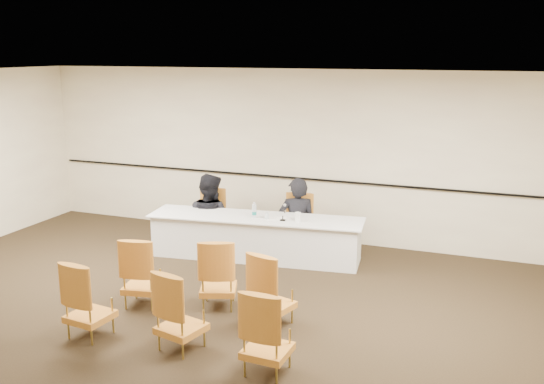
{
  "coord_description": "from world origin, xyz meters",
  "views": [
    {
      "loc": [
        3.4,
        -5.98,
        3.32
      ],
      "look_at": [
        0.09,
        2.6,
        1.15
      ],
      "focal_mm": 40.0,
      "sensor_mm": 36.0,
      "label": 1
    }
  ],
  "objects_px": {
    "drinking_glass": "(267,216)",
    "aud_chair_front_mid": "(218,273)",
    "panelist_main_chair": "(297,223)",
    "panelist_second": "(210,223)",
    "aud_chair_back_left": "(89,298)",
    "aud_chair_front_left": "(142,271)",
    "water_bottle": "(254,210)",
    "microphone": "(283,213)",
    "aud_chair_back_mid": "(181,310)",
    "aud_chair_back_right": "(267,331)",
    "coffee_cup": "(298,217)",
    "panelist_second_chair": "(210,217)",
    "aud_chair_front_right": "(272,288)",
    "panelist_main": "(297,228)",
    "panel_table": "(256,237)"
  },
  "relations": [
    {
      "from": "panelist_main_chair",
      "to": "coffee_cup",
      "type": "height_order",
      "value": "panelist_main_chair"
    },
    {
      "from": "aud_chair_front_left",
      "to": "panelist_main",
      "type": "bearing_deg",
      "value": 55.44
    },
    {
      "from": "panelist_main_chair",
      "to": "aud_chair_back_mid",
      "type": "distance_m",
      "value": 3.75
    },
    {
      "from": "aud_chair_front_left",
      "to": "aud_chair_back_right",
      "type": "relative_size",
      "value": 1.0
    },
    {
      "from": "panelist_second_chair",
      "to": "aud_chair_front_left",
      "type": "xyz_separation_m",
      "value": [
        0.36,
        -2.66,
        0.0
      ]
    },
    {
      "from": "panelist_main",
      "to": "aud_chair_back_right",
      "type": "xyz_separation_m",
      "value": [
        0.99,
        -3.88,
        0.09
      ]
    },
    {
      "from": "aud_chair_front_mid",
      "to": "aud_chair_back_mid",
      "type": "xyz_separation_m",
      "value": [
        0.12,
        -1.19,
        0.0
      ]
    },
    {
      "from": "coffee_cup",
      "to": "aud_chair_back_right",
      "type": "relative_size",
      "value": 0.15
    },
    {
      "from": "panelist_main_chair",
      "to": "drinking_glass",
      "type": "distance_m",
      "value": 0.76
    },
    {
      "from": "coffee_cup",
      "to": "aud_chair_front_right",
      "type": "relative_size",
      "value": 0.15
    },
    {
      "from": "water_bottle",
      "to": "coffee_cup",
      "type": "height_order",
      "value": "water_bottle"
    },
    {
      "from": "aud_chair_front_mid",
      "to": "aud_chair_back_mid",
      "type": "bearing_deg",
      "value": -104.9
    },
    {
      "from": "microphone",
      "to": "drinking_glass",
      "type": "relative_size",
      "value": 2.47
    },
    {
      "from": "panel_table",
      "to": "aud_chair_back_right",
      "type": "bearing_deg",
      "value": -72.6
    },
    {
      "from": "panelist_second",
      "to": "microphone",
      "type": "distance_m",
      "value": 1.65
    },
    {
      "from": "microphone",
      "to": "aud_chair_front_left",
      "type": "distance_m",
      "value": 2.52
    },
    {
      "from": "panelist_second_chair",
      "to": "panelist_second",
      "type": "bearing_deg",
      "value": 0.0
    },
    {
      "from": "water_bottle",
      "to": "aud_chair_front_right",
      "type": "height_order",
      "value": "aud_chair_front_right"
    },
    {
      "from": "panelist_main",
      "to": "drinking_glass",
      "type": "relative_size",
      "value": 17.45
    },
    {
      "from": "aud_chair_back_mid",
      "to": "aud_chair_back_right",
      "type": "relative_size",
      "value": 1.0
    },
    {
      "from": "drinking_glass",
      "to": "aud_chair_front_mid",
      "type": "xyz_separation_m",
      "value": [
        0.07,
        -1.91,
        -0.27
      ]
    },
    {
      "from": "panelist_main_chair",
      "to": "panelist_second_chair",
      "type": "bearing_deg",
      "value": -180.0
    },
    {
      "from": "drinking_glass",
      "to": "aud_chair_back_left",
      "type": "xyz_separation_m",
      "value": [
        -0.98,
        -3.21,
        -0.27
      ]
    },
    {
      "from": "aud_chair_front_right",
      "to": "aud_chair_back_mid",
      "type": "bearing_deg",
      "value": -111.65
    },
    {
      "from": "panelist_second_chair",
      "to": "aud_chair_back_mid",
      "type": "xyz_separation_m",
      "value": [
        1.44,
        -3.55,
        0.0
      ]
    },
    {
      "from": "panel_table",
      "to": "coffee_cup",
      "type": "relative_size",
      "value": 23.97
    },
    {
      "from": "panelist_second_chair",
      "to": "aud_chair_front_mid",
      "type": "bearing_deg",
      "value": -67.97
    },
    {
      "from": "panelist_second",
      "to": "water_bottle",
      "type": "distance_m",
      "value": 1.21
    },
    {
      "from": "aud_chair_back_mid",
      "to": "water_bottle",
      "type": "bearing_deg",
      "value": 110.75
    },
    {
      "from": "panelist_second",
      "to": "water_bottle",
      "type": "relative_size",
      "value": 7.18
    },
    {
      "from": "panelist_main",
      "to": "panelist_second_chair",
      "type": "xyz_separation_m",
      "value": [
        -1.54,
        -0.19,
        0.09
      ]
    },
    {
      "from": "panelist_main_chair",
      "to": "panelist_second",
      "type": "height_order",
      "value": "panelist_second"
    },
    {
      "from": "aud_chair_back_left",
      "to": "aud_chair_front_left",
      "type": "bearing_deg",
      "value": 91.7
    },
    {
      "from": "panelist_main_chair",
      "to": "panelist_second",
      "type": "distance_m",
      "value": 1.56
    },
    {
      "from": "drinking_glass",
      "to": "aud_chair_front_mid",
      "type": "bearing_deg",
      "value": -87.96
    },
    {
      "from": "aud_chair_back_mid",
      "to": "drinking_glass",
      "type": "bearing_deg",
      "value": 106.72
    },
    {
      "from": "panelist_main_chair",
      "to": "water_bottle",
      "type": "height_order",
      "value": "panelist_main_chair"
    },
    {
      "from": "coffee_cup",
      "to": "aud_chair_back_left",
      "type": "bearing_deg",
      "value": -114.49
    },
    {
      "from": "aud_chair_back_left",
      "to": "aud_chair_back_mid",
      "type": "bearing_deg",
      "value": 11.71
    },
    {
      "from": "aud_chair_front_mid",
      "to": "aud_chair_back_left",
      "type": "relative_size",
      "value": 1.0
    },
    {
      "from": "aud_chair_front_mid",
      "to": "aud_chair_back_mid",
      "type": "distance_m",
      "value": 1.2
    },
    {
      "from": "aud_chair_back_mid",
      "to": "aud_chair_back_right",
      "type": "distance_m",
      "value": 1.11
    },
    {
      "from": "panelist_second_chair",
      "to": "aud_chair_back_left",
      "type": "height_order",
      "value": "same"
    },
    {
      "from": "aud_chair_back_right",
      "to": "aud_chair_front_right",
      "type": "bearing_deg",
      "value": 111.11
    },
    {
      "from": "panelist_main_chair",
      "to": "drinking_glass",
      "type": "bearing_deg",
      "value": -121.47
    },
    {
      "from": "panelist_main_chair",
      "to": "water_bottle",
      "type": "bearing_deg",
      "value": -136.05
    },
    {
      "from": "aud_chair_front_left",
      "to": "aud_chair_back_mid",
      "type": "height_order",
      "value": "same"
    },
    {
      "from": "aud_chair_back_left",
      "to": "coffee_cup",
      "type": "bearing_deg",
      "value": 71.89
    },
    {
      "from": "panel_table",
      "to": "drinking_glass",
      "type": "distance_m",
      "value": 0.45
    },
    {
      "from": "aud_chair_back_right",
      "to": "aud_chair_front_mid",
      "type": "bearing_deg",
      "value": 134.89
    }
  ]
}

